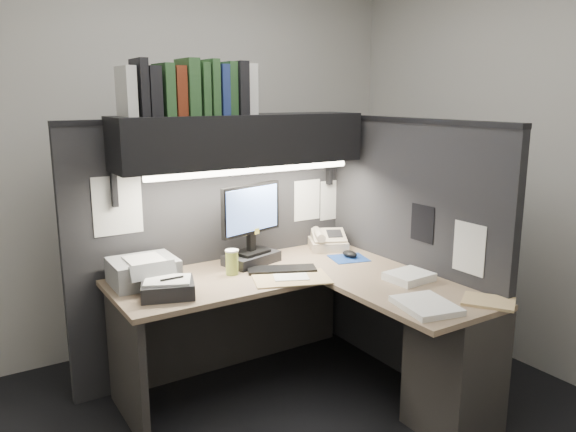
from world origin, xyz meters
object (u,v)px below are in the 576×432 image
(desk, at_px, (356,337))
(monitor, at_px, (251,232))
(printer, at_px, (143,271))
(notebook_stack, at_px, (168,289))
(overhead_shelf, at_px, (242,140))
(keyboard, at_px, (282,269))
(coffee_cup, at_px, (232,263))
(telephone, at_px, (328,241))

(desk, xyz_separation_m, monitor, (-0.27, 0.72, 0.49))
(monitor, height_order, printer, monitor)
(monitor, relative_size, notebook_stack, 1.86)
(overhead_shelf, xyz_separation_m, monitor, (0.03, -0.04, -0.57))
(desk, relative_size, notebook_stack, 6.30)
(monitor, distance_m, printer, 0.70)
(overhead_shelf, bearing_deg, keyboard, -67.63)
(overhead_shelf, distance_m, coffee_cup, 0.74)
(overhead_shelf, distance_m, monitor, 0.57)
(overhead_shelf, relative_size, monitor, 3.09)
(keyboard, bearing_deg, telephone, 50.97)
(telephone, distance_m, coffee_cup, 0.83)
(printer, distance_m, notebook_stack, 0.27)
(monitor, height_order, telephone, monitor)
(keyboard, bearing_deg, desk, -43.95)
(notebook_stack, bearing_deg, coffee_cup, 18.16)
(printer, xyz_separation_m, notebook_stack, (0.04, -0.27, -0.03))
(keyboard, bearing_deg, overhead_shelf, 136.97)
(coffee_cup, relative_size, notebook_stack, 0.52)
(notebook_stack, bearing_deg, overhead_shelf, 26.97)
(telephone, height_order, notebook_stack, telephone)
(telephone, xyz_separation_m, coffee_cup, (-0.82, -0.16, 0.02))
(coffee_cup, relative_size, printer, 0.39)
(desk, distance_m, coffee_cup, 0.83)
(desk, xyz_separation_m, overhead_shelf, (-0.30, 0.75, 1.06))
(printer, height_order, notebook_stack, printer)
(desk, height_order, coffee_cup, coffee_cup)
(keyboard, height_order, notebook_stack, notebook_stack)
(printer, bearing_deg, notebook_stack, -80.33)
(overhead_shelf, bearing_deg, telephone, -0.44)
(keyboard, relative_size, telephone, 1.60)
(desk, relative_size, coffee_cup, 12.22)
(monitor, bearing_deg, printer, 165.04)
(keyboard, height_order, printer, printer)
(overhead_shelf, height_order, coffee_cup, overhead_shelf)
(monitor, bearing_deg, coffee_cup, -162.94)
(desk, bearing_deg, overhead_shelf, 111.79)
(monitor, relative_size, keyboard, 1.23)
(coffee_cup, bearing_deg, notebook_stack, -161.84)
(monitor, bearing_deg, telephone, -12.67)
(overhead_shelf, bearing_deg, coffee_cup, -135.18)
(desk, xyz_separation_m, printer, (-0.96, 0.71, 0.36))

